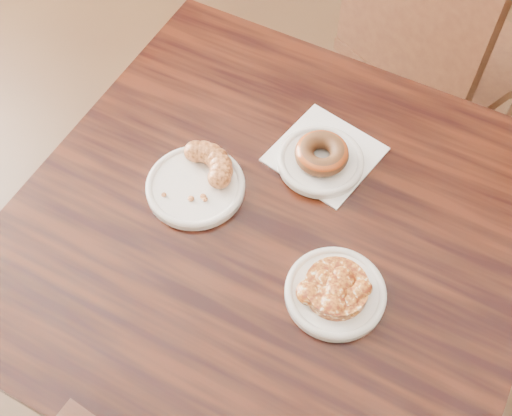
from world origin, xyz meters
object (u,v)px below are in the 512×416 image
Objects in this scene: glazed_donut at (322,153)px; cruller_fragment at (194,178)px; chair_far at (444,52)px; cafe_table at (270,319)px; apple_fritter at (337,287)px.

glazed_donut is 0.71× the size of cruller_fragment.
chair_far is 6.96× the size of cruller_fragment.
glazed_donut is (0.00, 0.15, 0.41)m from cafe_table.
cruller_fragment is at bearing 177.33° from cafe_table.
glazed_donut and cruller_fragment have the same top height.
apple_fritter is (0.13, -0.90, 0.33)m from chair_far.
glazed_donut is at bearing 124.32° from apple_fritter.
glazed_donut reaches higher than cafe_table.
chair_far is 6.70× the size of apple_fritter.
cruller_fragment is (-0.29, 0.05, 0.00)m from apple_fritter.
cafe_table is 0.85m from chair_far.
cruller_fragment reaches higher than cafe_table.
cafe_table is at bearing -90.66° from glazed_donut.
cafe_table is 6.37× the size of cruller_fragment.
glazed_donut is 0.22m from cruller_fragment.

